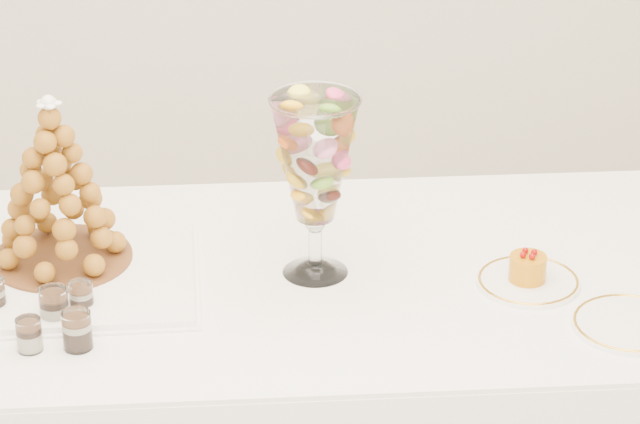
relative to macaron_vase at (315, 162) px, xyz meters
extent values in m
cube|color=white|center=(-0.17, 0.00, -0.25)|extent=(2.21, 0.97, 0.01)
cube|color=white|center=(-0.52, 0.02, -0.23)|extent=(0.57, 0.43, 0.02)
cylinder|color=white|center=(0.00, 0.00, -0.23)|extent=(0.13, 0.13, 0.02)
cylinder|color=white|center=(0.00, 0.00, -0.18)|extent=(0.03, 0.03, 0.09)
sphere|color=white|center=(0.00, 0.00, -0.13)|extent=(0.04, 0.04, 0.04)
cylinder|color=white|center=(0.41, -0.10, -0.24)|extent=(0.21, 0.21, 0.01)
cylinder|color=white|center=(0.57, -0.28, -0.24)|extent=(0.22, 0.22, 0.01)
cylinder|color=white|center=(-0.51, -0.14, -0.21)|extent=(0.07, 0.07, 0.07)
cylinder|color=white|center=(-0.46, -0.10, -0.21)|extent=(0.05, 0.05, 0.06)
cylinder|color=white|center=(-0.56, -0.23, -0.21)|extent=(0.06, 0.06, 0.06)
cylinder|color=white|center=(-0.47, -0.23, -0.21)|extent=(0.06, 0.06, 0.07)
cylinder|color=brown|center=(-0.51, 0.08, -0.22)|extent=(0.29, 0.29, 0.01)
cone|color=#925916|center=(-0.51, 0.08, -0.05)|extent=(0.26, 0.26, 0.34)
sphere|color=white|center=(-0.51, 0.08, 0.11)|extent=(0.03, 0.03, 0.03)
cylinder|color=#C17409|center=(0.41, -0.10, -0.21)|extent=(0.07, 0.07, 0.05)
sphere|color=#920605|center=(0.42, -0.09, -0.18)|extent=(0.01, 0.01, 0.01)
sphere|color=#920605|center=(0.41, -0.08, -0.18)|extent=(0.01, 0.01, 0.01)
sphere|color=#920605|center=(0.40, -0.10, -0.18)|extent=(0.01, 0.01, 0.01)
sphere|color=#920605|center=(0.42, -0.11, -0.18)|extent=(0.01, 0.01, 0.01)
camera|label=1|loc=(-0.30, -2.65, 1.25)|focal=85.00mm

